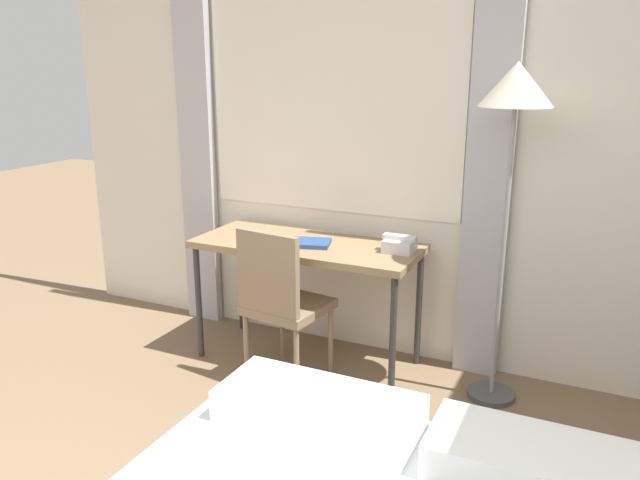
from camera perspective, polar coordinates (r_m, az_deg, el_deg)
wall_back_with_window at (r=3.60m, az=6.39°, el=10.12°), size 4.60×0.13×2.70m
desk at (r=3.56m, az=-1.20°, el=-1.18°), size 1.29×0.54×0.73m
desk_chair at (r=3.38m, az=-3.61°, el=-5.28°), size 0.45×0.45×0.88m
standing_lamp at (r=3.11m, az=17.36°, el=11.01°), size 0.35×0.35×1.72m
telephone at (r=3.39m, az=7.29°, el=-0.41°), size 0.18×0.15×0.09m
book at (r=3.49m, az=-1.01°, el=-0.26°), size 0.27×0.23×0.02m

